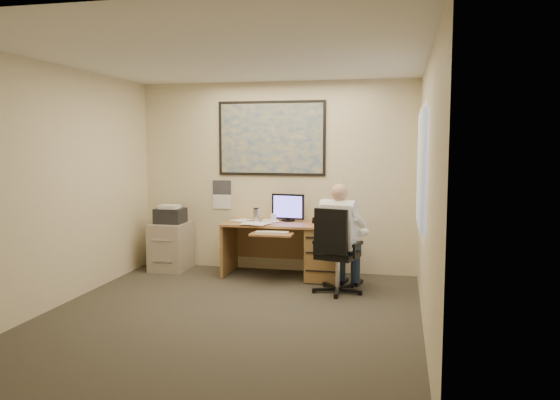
% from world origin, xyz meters
% --- Properties ---
extents(room_shell, '(4.00, 4.50, 2.70)m').
position_xyz_m(room_shell, '(0.00, 0.00, 1.35)').
color(room_shell, '#36322A').
rests_on(room_shell, ground).
extents(desk, '(1.60, 0.97, 1.12)m').
position_xyz_m(desk, '(0.52, 1.90, 0.44)').
color(desk, '#A47146').
rests_on(desk, ground).
extents(world_map, '(1.56, 0.03, 1.06)m').
position_xyz_m(world_map, '(-0.06, 2.23, 1.90)').
color(world_map, '#1E4C93').
rests_on(world_map, room_shell).
extents(wall_calendar, '(0.28, 0.01, 0.42)m').
position_xyz_m(wall_calendar, '(-0.81, 2.24, 1.08)').
color(wall_calendar, white).
rests_on(wall_calendar, room_shell).
extents(window_blinds, '(0.06, 1.40, 1.30)m').
position_xyz_m(window_blinds, '(1.97, 0.80, 1.55)').
color(window_blinds, beige).
rests_on(window_blinds, room_shell).
extents(filing_cabinet, '(0.50, 0.59, 0.95)m').
position_xyz_m(filing_cabinet, '(-1.49, 1.91, 0.41)').
color(filing_cabinet, '#A79887').
rests_on(filing_cabinet, ground).
extents(office_chair, '(0.78, 0.78, 1.06)m').
position_xyz_m(office_chair, '(1.03, 1.18, 0.31)').
color(office_chair, black).
rests_on(office_chair, ground).
extents(person, '(0.74, 0.91, 1.34)m').
position_xyz_m(person, '(1.01, 1.26, 0.67)').
color(person, white).
rests_on(person, office_chair).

